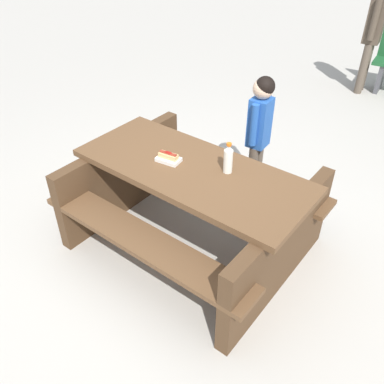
% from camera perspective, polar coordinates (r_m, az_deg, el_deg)
% --- Properties ---
extents(ground_plane, '(30.00, 30.00, 0.00)m').
position_cam_1_polar(ground_plane, '(3.49, 0.00, -6.95)').
color(ground_plane, '#B7B2A8').
rests_on(ground_plane, ground).
extents(picnic_table, '(1.96, 1.61, 0.75)m').
position_cam_1_polar(picnic_table, '(3.20, 0.00, -1.16)').
color(picnic_table, brown).
rests_on(picnic_table, ground).
extents(soda_bottle, '(0.07, 0.07, 0.24)m').
position_cam_1_polar(soda_bottle, '(2.93, 5.07, 4.63)').
color(soda_bottle, silver).
rests_on(soda_bottle, picnic_table).
extents(hotdog_tray, '(0.20, 0.15, 0.08)m').
position_cam_1_polar(hotdog_tray, '(3.09, -3.30, 4.80)').
color(hotdog_tray, white).
rests_on(hotdog_tray, picnic_table).
extents(child_in_coat, '(0.20, 0.29, 1.18)m').
position_cam_1_polar(child_in_coat, '(3.69, 9.43, 9.46)').
color(child_in_coat, brown).
rests_on(child_in_coat, ground).
extents(bystander_adult, '(0.27, 0.37, 1.55)m').
position_cam_1_polar(bystander_adult, '(6.45, 24.30, 20.95)').
color(bystander_adult, brown).
rests_on(bystander_adult, ground).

